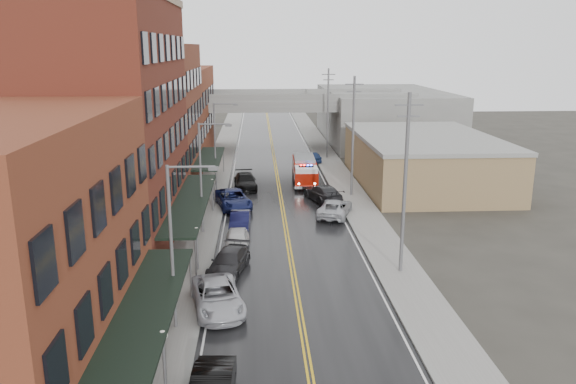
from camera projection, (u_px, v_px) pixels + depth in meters
name	position (u px, v px, depth m)	size (l,w,h in m)	color
road	(283.00, 211.00, 51.81)	(11.00, 160.00, 0.02)	black
sidewalk_left	(203.00, 212.00, 51.40)	(3.00, 160.00, 0.15)	slate
sidewalk_right	(361.00, 209.00, 52.18)	(3.00, 160.00, 0.15)	slate
curb_left	(221.00, 211.00, 51.49)	(0.30, 160.00, 0.15)	gray
curb_right	(344.00, 209.00, 52.10)	(0.30, 160.00, 0.15)	gray
brick_building_a	(6.00, 253.00, 24.46)	(9.00, 18.00, 12.00)	brown
brick_building_b	(110.00, 125.00, 42.07)	(9.00, 20.00, 18.00)	maroon
brick_building_c	(153.00, 117.00, 59.36)	(9.00, 15.00, 15.00)	brown
brick_building_far	(176.00, 113.00, 76.65)	(9.00, 20.00, 12.00)	brown
tan_building	(424.00, 161.00, 61.71)	(14.00, 22.00, 5.00)	#90764D
right_far_block	(383.00, 115.00, 90.44)	(18.00, 30.00, 8.00)	slate
awning_0	(145.00, 313.00, 25.53)	(2.60, 16.00, 3.09)	black
awning_1	(191.00, 201.00, 43.89)	(2.60, 18.00, 3.09)	black
awning_2	(209.00, 158.00, 60.80)	(2.60, 13.00, 3.09)	black
globe_lamp_0	(163.00, 348.00, 23.82)	(0.44, 0.44, 3.12)	#59595B
globe_lamp_1	(197.00, 239.00, 37.35)	(0.44, 0.44, 3.12)	#59595B
globe_lamp_2	(212.00, 188.00, 50.88)	(0.44, 0.44, 3.12)	#59595B
street_lamp_0	(176.00, 238.00, 28.89)	(2.64, 0.22, 9.00)	#59595B
street_lamp_1	(204.00, 171.00, 44.36)	(2.64, 0.22, 9.00)	#59595B
street_lamp_2	(217.00, 139.00, 59.82)	(2.64, 0.22, 9.00)	#59595B
utility_pole_0	(405.00, 181.00, 36.12)	(1.80, 0.24, 12.00)	#59595B
utility_pole_1	(353.00, 135.00, 55.45)	(1.80, 0.24, 12.00)	#59595B
utility_pole_2	(328.00, 112.00, 74.78)	(1.80, 0.24, 12.00)	#59595B
overpass	(272.00, 109.00, 81.23)	(40.00, 10.00, 7.50)	slate
fire_truck	(305.00, 170.00, 61.80)	(3.30, 7.85, 2.84)	#911306
parked_car_left_2	(217.00, 297.00, 32.22)	(2.67, 5.78, 1.61)	#B0B1B8
parked_car_left_3	(229.00, 262.00, 37.57)	(2.11, 5.20, 1.51)	black
parked_car_left_4	(237.00, 241.00, 41.55)	(1.81, 4.51, 1.54)	silver
parked_car_left_5	(240.00, 221.00, 46.36)	(1.57, 4.51, 1.49)	black
parked_car_left_6	(233.00, 199.00, 52.77)	(2.77, 6.01, 1.67)	#131947
parked_car_left_7	(245.00, 181.00, 59.86)	(2.26, 5.56, 1.61)	black
parked_car_right_0	(335.00, 208.00, 50.13)	(2.52, 5.47, 1.52)	#ACAFB5
parked_car_right_1	(323.00, 193.00, 55.03)	(2.27, 5.60, 1.62)	#27272A
parked_car_right_2	(309.00, 174.00, 63.63)	(1.63, 4.05, 1.38)	silver
parked_car_right_3	(310.00, 157.00, 73.34)	(1.45, 4.15, 1.37)	#0E1934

